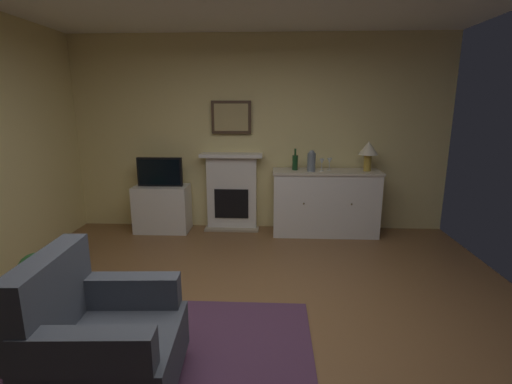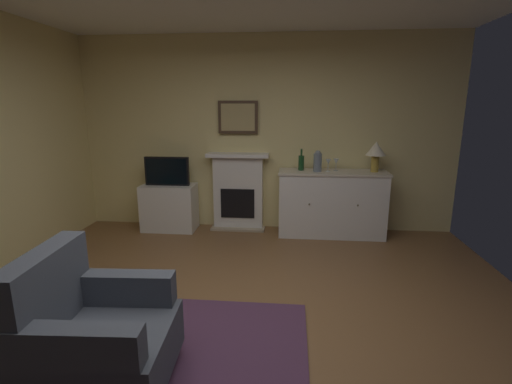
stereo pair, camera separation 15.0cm
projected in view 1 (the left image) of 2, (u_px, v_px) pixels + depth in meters
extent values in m
cube|color=brown|center=(241.00, 343.00, 2.90)|extent=(5.32, 5.57, 0.10)
cube|color=#EAD68C|center=(257.00, 135.00, 5.26)|extent=(5.32, 0.06, 2.70)
cube|color=#4C2D47|center=(137.00, 371.00, 2.51)|extent=(2.41, 1.85, 0.02)
cube|color=white|center=(232.00, 193.00, 5.35)|extent=(0.70, 0.18, 1.05)
cube|color=tan|center=(232.00, 229.00, 5.37)|extent=(0.77, 0.20, 0.03)
cube|color=black|center=(231.00, 204.00, 5.29)|extent=(0.48, 0.02, 0.42)
cube|color=white|center=(231.00, 155.00, 5.19)|extent=(0.87, 0.27, 0.05)
cube|color=#473323|center=(231.00, 117.00, 5.14)|extent=(0.55, 0.03, 0.45)
cube|color=tan|center=(231.00, 117.00, 5.13)|extent=(0.47, 0.01, 0.37)
cube|color=white|center=(325.00, 204.00, 5.13)|extent=(1.42, 0.45, 0.86)
cube|color=beige|center=(327.00, 172.00, 5.02)|extent=(1.45, 0.48, 0.03)
sphere|color=brown|center=(304.00, 204.00, 4.90)|extent=(0.02, 0.02, 0.02)
sphere|color=brown|center=(352.00, 204.00, 4.87)|extent=(0.02, 0.02, 0.02)
cylinder|color=#B79338|center=(368.00, 163.00, 4.97)|extent=(0.10, 0.10, 0.22)
cone|color=#EFE5C6|center=(369.00, 148.00, 4.92)|extent=(0.26, 0.26, 0.18)
cylinder|color=#193F1E|center=(295.00, 163.00, 5.05)|extent=(0.08, 0.08, 0.20)
cylinder|color=#193F1E|center=(295.00, 152.00, 5.01)|extent=(0.03, 0.03, 0.09)
cylinder|color=silver|center=(322.00, 171.00, 5.00)|extent=(0.06, 0.06, 0.00)
cylinder|color=silver|center=(322.00, 167.00, 4.99)|extent=(0.01, 0.01, 0.09)
cone|color=silver|center=(322.00, 161.00, 4.97)|extent=(0.07, 0.07, 0.07)
cylinder|color=silver|center=(329.00, 170.00, 5.05)|extent=(0.06, 0.06, 0.00)
cylinder|color=silver|center=(329.00, 167.00, 5.04)|extent=(0.01, 0.01, 0.09)
cone|color=silver|center=(330.00, 161.00, 5.02)|extent=(0.07, 0.07, 0.07)
cylinder|color=slate|center=(311.00, 162.00, 4.95)|extent=(0.11, 0.11, 0.24)
sphere|color=slate|center=(312.00, 153.00, 4.93)|extent=(0.08, 0.08, 0.08)
cube|color=white|center=(163.00, 208.00, 5.27)|extent=(0.75, 0.42, 0.66)
cube|color=black|center=(160.00, 172.00, 5.13)|extent=(0.62, 0.06, 0.40)
cube|color=black|center=(159.00, 172.00, 5.10)|extent=(0.57, 0.01, 0.35)
cylinder|color=#936B4C|center=(38.00, 289.00, 3.51)|extent=(0.18, 0.18, 0.14)
sphere|color=#2D6B33|center=(35.00, 269.00, 3.47)|extent=(0.30, 0.30, 0.30)
sphere|color=#2D6B33|center=(39.00, 263.00, 3.42)|extent=(0.18, 0.18, 0.18)
cube|color=#474C56|center=(113.00, 356.00, 2.28)|extent=(0.84, 0.81, 0.32)
cube|color=#474C56|center=(50.00, 296.00, 2.18)|extent=(0.20, 0.77, 0.50)
cube|color=#474C56|center=(85.00, 352.00, 1.90)|extent=(0.73, 0.18, 0.22)
cube|color=#474C56|center=(126.00, 291.00, 2.53)|extent=(0.73, 0.18, 0.22)
cylinder|color=#473323|center=(180.00, 352.00, 2.64)|extent=(0.05, 0.05, 0.10)
cylinder|color=#473323|center=(84.00, 353.00, 2.63)|extent=(0.05, 0.05, 0.10)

